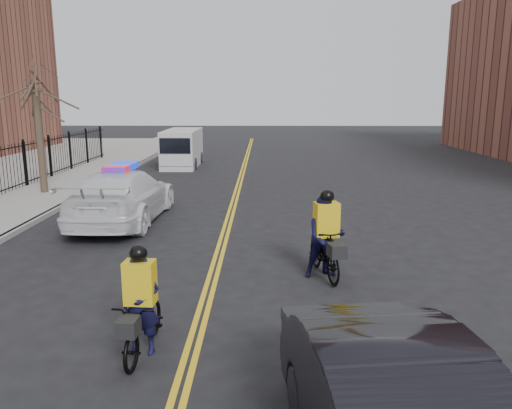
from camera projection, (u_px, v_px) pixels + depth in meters
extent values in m
plane|color=black|center=(208.00, 293.00, 9.94)|extent=(120.00, 120.00, 0.00)
cube|color=yellow|center=(230.00, 207.00, 17.76)|extent=(0.10, 60.00, 0.01)
cube|color=yellow|center=(235.00, 207.00, 17.76)|extent=(0.10, 60.00, 0.01)
cube|color=gray|center=(24.00, 204.00, 17.85)|extent=(3.00, 60.00, 0.15)
cube|color=gray|center=(65.00, 204.00, 17.83)|extent=(0.20, 60.00, 0.15)
cylinder|color=#382921|center=(40.00, 141.00, 19.37)|extent=(0.28, 0.28, 4.00)
imported|color=white|center=(123.00, 196.00, 15.49)|extent=(2.44, 5.74, 1.65)
cube|color=#0C26CC|center=(121.00, 167.00, 15.30)|extent=(0.72, 1.53, 0.16)
cube|color=silver|center=(182.00, 148.00, 28.19)|extent=(1.81, 4.80, 2.04)
cube|color=silver|center=(176.00, 155.00, 26.19)|extent=(1.73, 0.72, 1.06)
cube|color=black|center=(175.00, 146.00, 25.73)|extent=(1.60, 0.10, 0.80)
cylinder|color=black|center=(163.00, 164.00, 26.96)|extent=(0.23, 0.62, 0.62)
cylinder|color=black|center=(194.00, 164.00, 26.95)|extent=(0.23, 0.62, 0.62)
cylinder|color=black|center=(172.00, 157.00, 29.74)|extent=(0.23, 0.62, 0.62)
cylinder|color=black|center=(200.00, 158.00, 29.72)|extent=(0.23, 0.62, 0.62)
imported|color=black|center=(142.00, 324.00, 7.57)|extent=(0.72, 1.78, 0.92)
imported|color=black|center=(141.00, 304.00, 7.50)|extent=(0.60, 0.41, 1.57)
cube|color=yellow|center=(140.00, 282.00, 7.42)|extent=(0.47, 0.33, 0.66)
sphere|color=black|center=(138.00, 253.00, 7.33)|extent=(0.26, 0.26, 0.26)
cube|color=black|center=(128.00, 327.00, 6.92)|extent=(0.31, 0.34, 0.24)
imported|color=black|center=(325.00, 251.00, 10.76)|extent=(0.92, 1.98, 1.15)
imported|color=black|center=(326.00, 237.00, 10.69)|extent=(0.98, 0.83, 1.77)
cube|color=yellow|center=(326.00, 220.00, 10.61)|extent=(0.56, 0.44, 0.74)
sphere|color=black|center=(327.00, 196.00, 10.51)|extent=(0.30, 0.30, 0.30)
cube|color=black|center=(337.00, 250.00, 10.05)|extent=(0.39, 0.43, 0.28)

